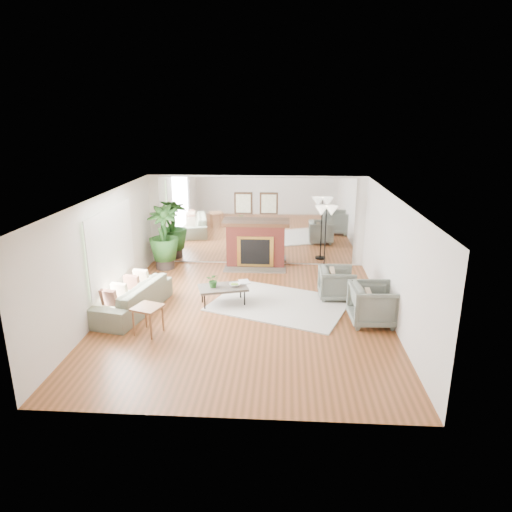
# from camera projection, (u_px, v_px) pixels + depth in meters

# --- Properties ---
(ground) EXTENTS (7.00, 7.00, 0.00)m
(ground) POSITION_uv_depth(u_px,v_px,m) (246.00, 314.00, 9.71)
(ground) COLOR brown
(ground) RESTS_ON ground
(wall_left) EXTENTS (0.02, 7.00, 2.50)m
(wall_left) POSITION_uv_depth(u_px,v_px,m) (103.00, 255.00, 9.52)
(wall_left) COLOR silver
(wall_left) RESTS_ON ground
(wall_right) EXTENTS (0.02, 7.00, 2.50)m
(wall_right) POSITION_uv_depth(u_px,v_px,m) (394.00, 261.00, 9.16)
(wall_right) COLOR silver
(wall_right) RESTS_ON ground
(wall_back) EXTENTS (6.00, 0.02, 2.50)m
(wall_back) POSITION_uv_depth(u_px,v_px,m) (256.00, 221.00, 12.67)
(wall_back) COLOR silver
(wall_back) RESTS_ON ground
(mirror_panel) EXTENTS (5.40, 0.04, 2.40)m
(mirror_panel) POSITION_uv_depth(u_px,v_px,m) (256.00, 221.00, 12.65)
(mirror_panel) COLOR silver
(mirror_panel) RESTS_ON wall_back
(window_panel) EXTENTS (0.04, 2.40, 1.50)m
(window_panel) POSITION_uv_depth(u_px,v_px,m) (111.00, 246.00, 9.87)
(window_panel) COLOR #B2E09E
(window_panel) RESTS_ON wall_left
(fireplace) EXTENTS (1.85, 0.83, 2.05)m
(fireplace) POSITION_uv_depth(u_px,v_px,m) (256.00, 243.00, 12.62)
(fireplace) COLOR maroon
(fireplace) RESTS_ON ground
(area_rug) EXTENTS (3.39, 2.92, 0.03)m
(area_rug) POSITION_uv_depth(u_px,v_px,m) (279.00, 304.00, 10.19)
(area_rug) COLOR silver
(area_rug) RESTS_ON ground
(coffee_table) EXTENTS (1.19, 0.90, 0.42)m
(coffee_table) POSITION_uv_depth(u_px,v_px,m) (223.00, 288.00, 10.10)
(coffee_table) COLOR #554D43
(coffee_table) RESTS_ON ground
(sofa) EXTENTS (1.29, 2.32, 0.64)m
(sofa) POSITION_uv_depth(u_px,v_px,m) (132.00, 297.00, 9.76)
(sofa) COLOR slate
(sofa) RESTS_ON ground
(armchair_back) EXTENTS (0.81, 0.79, 0.73)m
(armchair_back) POSITION_uv_depth(u_px,v_px,m) (337.00, 283.00, 10.46)
(armchair_back) COLOR slate
(armchair_back) RESTS_ON ground
(armchair_front) EXTENTS (0.95, 0.93, 0.82)m
(armchair_front) POSITION_uv_depth(u_px,v_px,m) (373.00, 304.00, 9.18)
(armchair_front) COLOR slate
(armchair_front) RESTS_ON ground
(side_table) EXTENTS (0.63, 0.63, 0.56)m
(side_table) POSITION_uv_depth(u_px,v_px,m) (148.00, 311.00, 8.72)
(side_table) COLOR #95603B
(side_table) RESTS_ON ground
(potted_ficus) EXTENTS (0.86, 0.86, 1.74)m
(potted_ficus) POSITION_uv_depth(u_px,v_px,m) (164.00, 236.00, 12.37)
(potted_ficus) COLOR black
(potted_ficus) RESTS_ON ground
(floor_lamp) EXTENTS (0.59, 0.33, 1.82)m
(floor_lamp) POSITION_uv_depth(u_px,v_px,m) (326.00, 216.00, 11.80)
(floor_lamp) COLOR black
(floor_lamp) RESTS_ON ground
(tabletop_plant) EXTENTS (0.33, 0.29, 0.32)m
(tabletop_plant) POSITION_uv_depth(u_px,v_px,m) (213.00, 280.00, 10.01)
(tabletop_plant) COLOR #305C21
(tabletop_plant) RESTS_ON coffee_table
(fruit_bowl) EXTENTS (0.29, 0.29, 0.06)m
(fruit_bowl) POSITION_uv_depth(u_px,v_px,m) (235.00, 285.00, 10.11)
(fruit_bowl) COLOR #95603B
(fruit_bowl) RESTS_ON coffee_table
(book) EXTENTS (0.31, 0.36, 0.02)m
(book) POSITION_uv_depth(u_px,v_px,m) (239.00, 282.00, 10.32)
(book) COLOR #95603B
(book) RESTS_ON coffee_table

